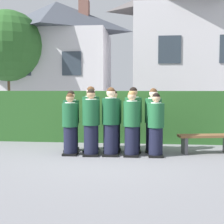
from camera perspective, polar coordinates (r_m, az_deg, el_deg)
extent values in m
plane|color=slate|center=(7.66, -0.18, -7.99)|extent=(60.00, 60.00, 0.00)
cylinder|color=black|center=(7.76, -7.67, -5.24)|extent=(0.34, 0.34, 0.70)
cube|color=black|center=(7.82, -7.64, -7.60)|extent=(0.37, 0.45, 0.05)
cylinder|color=#19512D|center=(7.68, -7.71, -0.52)|extent=(0.40, 0.40, 0.58)
cylinder|color=white|center=(7.66, -7.74, 1.68)|extent=(0.25, 0.25, 0.03)
cube|color=gold|center=(7.85, -7.45, 0.44)|extent=(0.04, 0.01, 0.25)
sphere|color=tan|center=(7.65, -7.74, 2.53)|extent=(0.20, 0.20, 0.20)
sphere|color=#472D19|center=(7.65, -7.75, 2.79)|extent=(0.18, 0.18, 0.18)
cube|color=white|center=(7.94, -7.34, -0.99)|extent=(0.15, 0.01, 0.20)
cylinder|color=black|center=(7.63, -3.85, -5.19)|extent=(0.36, 0.36, 0.75)
cube|color=black|center=(7.70, -3.84, -7.76)|extent=(0.40, 0.48, 0.05)
cylinder|color=#19512D|center=(7.55, -3.88, -0.06)|extent=(0.42, 0.42, 0.62)
cylinder|color=white|center=(7.53, -3.89, 2.33)|extent=(0.26, 0.26, 0.03)
cube|color=#236038|center=(7.74, -3.71, 0.97)|extent=(0.04, 0.01, 0.27)
sphere|color=tan|center=(7.53, -3.90, 3.25)|extent=(0.21, 0.21, 0.21)
sphere|color=black|center=(7.53, -3.90, 3.53)|extent=(0.19, 0.19, 0.19)
cube|color=white|center=(7.82, -3.65, -0.59)|extent=(0.15, 0.02, 0.20)
cylinder|color=black|center=(7.62, -0.21, -5.13)|extent=(0.37, 0.37, 0.77)
cube|color=black|center=(7.68, -0.21, -7.77)|extent=(0.39, 0.48, 0.05)
cylinder|color=#144728|center=(7.53, -0.21, 0.15)|extent=(0.43, 0.43, 0.63)
cylinder|color=white|center=(7.52, -0.21, 2.60)|extent=(0.27, 0.27, 0.03)
cube|color=#236038|center=(7.73, -0.06, 1.20)|extent=(0.04, 0.01, 0.28)
sphere|color=beige|center=(7.51, -0.21, 3.54)|extent=(0.22, 0.22, 0.22)
sphere|color=#472D19|center=(7.51, -0.21, 3.83)|extent=(0.20, 0.20, 0.20)
cube|color=white|center=(7.81, -0.01, -0.40)|extent=(0.15, 0.01, 0.20)
cylinder|color=black|center=(7.56, 3.64, -5.36)|extent=(0.35, 0.35, 0.73)
cube|color=black|center=(7.62, 3.63, -7.88)|extent=(0.38, 0.46, 0.05)
cylinder|color=#1E5B33|center=(7.47, 3.67, -0.33)|extent=(0.41, 0.41, 0.60)
cylinder|color=white|center=(7.45, 3.68, 2.01)|extent=(0.26, 0.26, 0.03)
cube|color=navy|center=(7.66, 3.76, 0.68)|extent=(0.04, 0.01, 0.26)
sphere|color=tan|center=(7.45, 3.68, 2.91)|extent=(0.21, 0.21, 0.21)
sphere|color=olive|center=(7.45, 3.68, 3.19)|extent=(0.19, 0.19, 0.19)
cylinder|color=black|center=(7.57, 8.05, -5.47)|extent=(0.34, 0.34, 0.70)
cube|color=black|center=(7.63, 8.02, -7.89)|extent=(0.37, 0.45, 0.05)
cylinder|color=#1E5B33|center=(7.49, 8.10, -0.62)|extent=(0.40, 0.40, 0.58)
cylinder|color=white|center=(7.47, 8.12, 1.64)|extent=(0.25, 0.25, 0.03)
cube|color=gold|center=(7.67, 7.99, 0.37)|extent=(0.04, 0.01, 0.26)
sphere|color=tan|center=(7.46, 8.13, 2.52)|extent=(0.20, 0.20, 0.20)
sphere|color=black|center=(7.46, 8.14, 2.79)|extent=(0.18, 0.18, 0.18)
cube|color=white|center=(7.75, 7.94, -1.10)|extent=(0.15, 0.01, 0.20)
cylinder|color=black|center=(8.24, -7.50, -4.58)|extent=(0.35, 0.35, 0.73)
cube|color=black|center=(8.30, -7.47, -6.90)|extent=(0.41, 0.48, 0.05)
cylinder|color=#144728|center=(8.16, -7.54, 0.05)|extent=(0.41, 0.41, 0.60)
cylinder|color=white|center=(8.14, -7.56, 2.20)|extent=(0.26, 0.26, 0.03)
cube|color=navy|center=(8.35, -7.36, 0.97)|extent=(0.04, 0.02, 0.27)
sphere|color=tan|center=(8.14, -7.57, 3.03)|extent=(0.21, 0.21, 0.21)
sphere|color=black|center=(8.14, -7.57, 3.28)|extent=(0.19, 0.19, 0.19)
cube|color=white|center=(8.43, -7.28, -0.43)|extent=(0.15, 0.02, 0.20)
cylinder|color=black|center=(8.15, -3.89, -4.46)|extent=(0.37, 0.37, 0.78)
cube|color=black|center=(8.22, -3.87, -6.98)|extent=(0.42, 0.51, 0.05)
cylinder|color=#19512D|center=(8.08, -3.91, 0.55)|extent=(0.44, 0.44, 0.65)
cylinder|color=white|center=(8.06, -3.92, 2.88)|extent=(0.27, 0.27, 0.03)
cube|color=gold|center=(8.28, -3.75, 1.54)|extent=(0.04, 0.01, 0.28)
sphere|color=beige|center=(8.06, -3.93, 3.77)|extent=(0.22, 0.22, 0.22)
sphere|color=#472D19|center=(8.06, -3.93, 4.04)|extent=(0.20, 0.20, 0.20)
cylinder|color=black|center=(8.06, 0.25, -4.70)|extent=(0.35, 0.35, 0.74)
cube|color=black|center=(8.12, 0.24, -7.10)|extent=(0.37, 0.46, 0.05)
cylinder|color=#1E5B33|center=(7.99, 0.25, 0.08)|extent=(0.42, 0.42, 0.61)
cylinder|color=white|center=(7.97, 0.25, 2.31)|extent=(0.26, 0.26, 0.03)
cube|color=navy|center=(8.17, 0.37, 1.04)|extent=(0.04, 0.01, 0.27)
sphere|color=tan|center=(7.97, 0.25, 3.17)|extent=(0.21, 0.21, 0.21)
sphere|color=black|center=(7.96, 0.25, 3.43)|extent=(0.19, 0.19, 0.19)
cube|color=white|center=(8.26, 0.42, -0.41)|extent=(0.15, 0.01, 0.20)
cylinder|color=black|center=(8.03, 3.90, -4.63)|extent=(0.37, 0.37, 0.77)
cube|color=black|center=(8.10, 3.89, -7.15)|extent=(0.42, 0.50, 0.05)
cylinder|color=#1E5B33|center=(7.95, 3.93, 0.39)|extent=(0.44, 0.44, 0.64)
cylinder|color=white|center=(7.94, 3.94, 2.73)|extent=(0.27, 0.27, 0.03)
cube|color=navy|center=(8.15, 3.89, 1.39)|extent=(0.04, 0.01, 0.28)
sphere|color=tan|center=(7.94, 3.94, 3.62)|extent=(0.22, 0.22, 0.22)
sphere|color=black|center=(7.94, 3.95, 3.90)|extent=(0.20, 0.20, 0.20)
cube|color=white|center=(8.24, 3.86, -0.14)|extent=(0.15, 0.02, 0.20)
cylinder|color=black|center=(8.10, 7.55, -4.63)|extent=(0.36, 0.36, 0.76)
cube|color=black|center=(8.16, 7.53, -7.08)|extent=(0.39, 0.48, 0.05)
cylinder|color=#1E5B33|center=(8.03, 7.60, 0.26)|extent=(0.43, 0.43, 0.63)
cylinder|color=white|center=(8.01, 7.62, 2.53)|extent=(0.27, 0.27, 0.03)
cube|color=#236038|center=(8.22, 7.58, 1.23)|extent=(0.04, 0.01, 0.28)
sphere|color=beige|center=(8.01, 7.63, 3.41)|extent=(0.21, 0.21, 0.21)
sphere|color=#472D19|center=(8.01, 7.63, 3.68)|extent=(0.20, 0.20, 0.20)
cube|color=white|center=(8.31, 7.55, -0.25)|extent=(0.15, 0.01, 0.20)
cube|color=#285623|center=(9.56, 1.07, -0.79)|extent=(7.73, 0.70, 1.57)
cube|color=silver|center=(16.51, -10.09, 6.40)|extent=(5.31, 3.52, 4.51)
pyramid|color=#424751|center=(16.90, -10.23, 16.79)|extent=(5.63, 3.73, 1.59)
cube|color=brown|center=(16.59, -5.14, 17.36)|extent=(0.50, 0.50, 1.43)
cube|color=#2D3842|center=(15.24, -16.34, 8.51)|extent=(0.90, 0.04, 1.10)
cube|color=#2D3842|center=(14.52, -7.45, 8.86)|extent=(0.90, 0.04, 1.10)
cube|color=silver|center=(14.60, 14.65, 7.86)|extent=(5.30, 3.49, 5.15)
cube|color=#2D3842|center=(12.77, 10.56, 11.25)|extent=(0.90, 0.04, 1.10)
cylinder|color=brown|center=(15.57, -18.26, 1.90)|extent=(0.24, 0.24, 2.08)
sphere|color=#2D6028|center=(15.69, -18.49, 11.43)|extent=(3.33, 3.33, 3.33)
cube|color=brown|center=(8.16, 16.93, -4.21)|extent=(1.44, 0.60, 0.06)
cube|color=#4C4C51|center=(8.02, 13.21, -6.03)|extent=(0.13, 0.33, 0.42)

